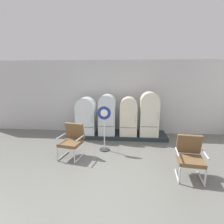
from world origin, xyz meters
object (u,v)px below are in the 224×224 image
Objects in this scene: sign_stand at (104,131)px; armchair_right at (190,155)px; refrigerator_1 at (107,113)px; refrigerator_3 at (149,113)px; refrigerator_2 at (128,115)px; armchair_left at (72,139)px; refrigerator_0 at (86,115)px.

armchair_right is at bearing -30.64° from sign_stand.
refrigerator_1 is 1.54m from refrigerator_3.
refrigerator_2 is 2.89m from armchair_right.
refrigerator_2 is at bearing 176.60° from refrigerator_3.
refrigerator_1 is 1.06× the size of refrigerator_2.
refrigerator_2 is 1.45× the size of armchair_left.
refrigerator_2 is 0.88× the size of refrigerator_3.
armchair_left is (-0.83, -1.67, -0.41)m from refrigerator_1.
refrigerator_3 reaches higher than refrigerator_0.
refrigerator_1 is 1.54× the size of armchair_left.
refrigerator_1 is at bearing -1.03° from refrigerator_0.
armchair_right is (3.04, -0.78, 0.00)m from armchair_left.
armchair_left is 1.00× the size of armchair_right.
refrigerator_2 reaches higher than armchair_left.
refrigerator_0 is 1.46m from sign_stand.
armchair_left is (-1.62, -1.72, -0.36)m from refrigerator_2.
armchair_left is 1.02m from sign_stand.
refrigerator_0 is 1.43× the size of armchair_right.
refrigerator_0 reaches higher than armchair_right.
refrigerator_3 is at bearing -3.40° from refrigerator_2.
refrigerator_0 is 1.43× the size of armchair_left.
refrigerator_1 reaches higher than refrigerator_2.
armchair_right is at bearing -47.93° from refrigerator_1.
sign_stand is (0.84, -1.18, -0.22)m from refrigerator_0.
refrigerator_3 is 1.93m from sign_stand.
refrigerator_1 is at bearing 63.50° from armchair_left.
refrigerator_0 is 0.87× the size of refrigerator_3.
refrigerator_2 is at bearing 46.68° from armchair_left.
refrigerator_3 is 2.94m from armchair_left.
sign_stand reaches higher than armchair_right.
refrigerator_2 is at bearing 119.63° from armchair_right.
refrigerator_2 is 1.00× the size of sign_stand.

